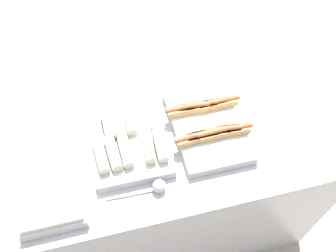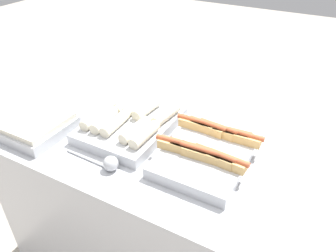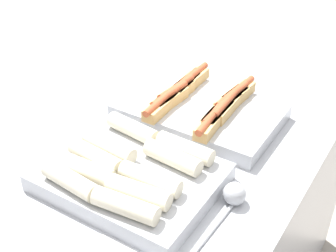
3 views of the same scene
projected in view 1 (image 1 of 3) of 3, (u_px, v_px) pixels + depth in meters
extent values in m
plane|color=#ADA393|center=(173.00, 211.00, 2.26)|extent=(12.00, 12.00, 0.00)
cube|color=#B7BABF|center=(174.00, 180.00, 1.91)|extent=(1.49, 0.81, 0.88)
cube|color=#B7BABF|center=(207.00, 126.00, 1.56)|extent=(0.32, 0.49, 0.05)
cube|color=tan|center=(203.00, 136.00, 1.47)|extent=(0.15, 0.05, 0.04)
cylinder|color=#C15633|center=(203.00, 134.00, 1.46)|extent=(0.17, 0.03, 0.02)
cube|color=tan|center=(202.00, 106.00, 1.58)|extent=(0.15, 0.06, 0.04)
cylinder|color=#C15633|center=(202.00, 104.00, 1.57)|extent=(0.17, 0.04, 0.02)
cube|color=tan|center=(224.00, 131.00, 1.49)|extent=(0.15, 0.06, 0.04)
cylinder|color=#C15633|center=(225.00, 129.00, 1.47)|extent=(0.17, 0.04, 0.02)
cube|color=tan|center=(234.00, 130.00, 1.49)|extent=(0.15, 0.06, 0.04)
cylinder|color=#C15633|center=(235.00, 127.00, 1.48)|extent=(0.17, 0.04, 0.02)
cube|color=tan|center=(182.00, 111.00, 1.57)|extent=(0.15, 0.05, 0.04)
cylinder|color=#C15633|center=(182.00, 108.00, 1.55)|extent=(0.17, 0.03, 0.02)
cube|color=tan|center=(222.00, 103.00, 1.60)|extent=(0.15, 0.04, 0.04)
cylinder|color=#C15633|center=(223.00, 100.00, 1.58)|extent=(0.17, 0.02, 0.02)
cube|color=tan|center=(212.00, 104.00, 1.59)|extent=(0.15, 0.05, 0.04)
cylinder|color=#C15633|center=(213.00, 102.00, 1.57)|extent=(0.17, 0.03, 0.02)
cube|color=tan|center=(192.00, 139.00, 1.46)|extent=(0.15, 0.06, 0.04)
cylinder|color=#C15633|center=(192.00, 136.00, 1.45)|extent=(0.17, 0.04, 0.02)
cube|color=tan|center=(214.00, 134.00, 1.48)|extent=(0.15, 0.05, 0.04)
cylinder|color=#C15633|center=(214.00, 132.00, 1.46)|extent=(0.17, 0.03, 0.02)
cube|color=tan|center=(192.00, 109.00, 1.57)|extent=(0.15, 0.06, 0.04)
cylinder|color=#C15633|center=(193.00, 106.00, 1.56)|extent=(0.17, 0.04, 0.02)
cube|color=#B7BABF|center=(129.00, 141.00, 1.51)|extent=(0.34, 0.45, 0.05)
cylinder|color=beige|center=(108.00, 124.00, 1.51)|extent=(0.05, 0.16, 0.05)
cylinder|color=beige|center=(101.00, 156.00, 1.40)|extent=(0.06, 0.17, 0.05)
cylinder|color=beige|center=(113.00, 153.00, 1.41)|extent=(0.06, 0.17, 0.05)
cylinder|color=beige|center=(160.00, 145.00, 1.44)|extent=(0.05, 0.16, 0.05)
cylinder|color=beige|center=(119.00, 121.00, 1.52)|extent=(0.06, 0.17, 0.05)
cylinder|color=beige|center=(152.00, 116.00, 1.54)|extent=(0.06, 0.17, 0.05)
cylinder|color=beige|center=(96.00, 127.00, 1.50)|extent=(0.06, 0.17, 0.05)
cylinder|color=beige|center=(130.00, 119.00, 1.53)|extent=(0.06, 0.17, 0.05)
cylinder|color=beige|center=(149.00, 146.00, 1.43)|extent=(0.06, 0.17, 0.05)
cylinder|color=beige|center=(125.00, 150.00, 1.42)|extent=(0.05, 0.17, 0.05)
cube|color=#B7BABF|center=(54.00, 200.00, 1.33)|extent=(0.25, 0.27, 0.05)
cube|color=silver|center=(51.00, 196.00, 1.30)|extent=(0.23, 0.25, 0.02)
cylinder|color=#B2B5BA|center=(133.00, 195.00, 1.36)|extent=(0.23, 0.02, 0.01)
sphere|color=#B2B5BA|center=(159.00, 186.00, 1.36)|extent=(0.06, 0.06, 0.06)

